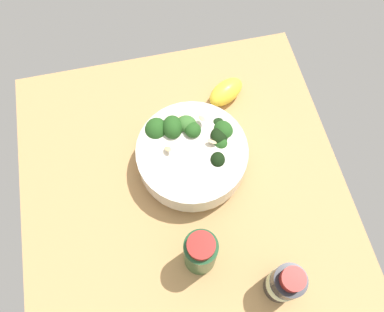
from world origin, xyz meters
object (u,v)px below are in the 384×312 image
bowl_of_broccoli (192,153)px  bottle_tall (197,253)px  lemon_wedge (226,92)px  bottle_short (285,283)px

bowl_of_broccoli → bottle_tall: 18.87cm
bowl_of_broccoli → bottle_tall: size_ratio=1.61×
lemon_wedge → bowl_of_broccoli: bearing=52.1°
lemon_wedge → bottle_tall: 34.41cm
bowl_of_broccoli → bottle_short: size_ratio=1.74×
bowl_of_broccoli → lemon_wedge: (-10.11, -13.00, -2.18)cm
bowl_of_broccoli → bottle_short: (-9.53, 26.02, 0.76)cm
bowl_of_broccoli → bottle_short: 27.73cm
bowl_of_broccoli → bottle_short: bottle_short is taller
bottle_tall → bottle_short: bearing=149.4°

